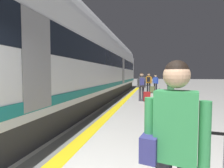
% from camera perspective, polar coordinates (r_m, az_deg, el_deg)
% --- Properties ---
extents(safety_line_strip, '(0.36, 80.00, 0.01)m').
position_cam_1_polar(safety_line_strip, '(11.38, 4.44, -4.99)').
color(safety_line_strip, yellow).
rests_on(safety_line_strip, ground).
extents(tactile_edge_band, '(0.59, 80.00, 0.01)m').
position_cam_1_polar(tactile_edge_band, '(11.43, 2.89, -4.95)').
color(tactile_edge_band, slate).
rests_on(tactile_edge_band, ground).
extents(high_speed_train, '(2.94, 31.45, 4.97)m').
position_cam_1_polar(high_speed_train, '(8.89, -12.23, 8.79)').
color(high_speed_train, '#38383D').
rests_on(high_speed_train, ground).
extents(traveller_foreground, '(0.58, 0.31, 1.76)m').
position_cam_1_polar(traveller_foreground, '(1.72, 19.45, -18.13)').
color(traveller_foreground, '#383842').
rests_on(traveller_foreground, ground).
extents(passenger_near, '(0.54, 0.37, 1.73)m').
position_cam_1_polar(passenger_near, '(10.56, 9.71, -0.08)').
color(passenger_near, '#383842').
rests_on(passenger_near, ground).
extents(suitcase_near, '(0.43, 0.32, 0.98)m').
position_cam_1_polar(suitcase_near, '(10.52, 11.37, -3.95)').
color(suitcase_near, '#A51E1E').
rests_on(suitcase_near, ground).
extents(passenger_mid, '(0.54, 0.35, 1.72)m').
position_cam_1_polar(passenger_mid, '(15.39, 11.95, 0.92)').
color(passenger_mid, black).
rests_on(passenger_mid, ground).
extents(suitcase_mid, '(0.42, 0.30, 0.98)m').
position_cam_1_polar(suitcase_mid, '(15.24, 13.12, -1.74)').
color(suitcase_mid, '#596038').
rests_on(suitcase_mid, ground).
extents(passenger_far, '(0.48, 0.27, 1.59)m').
position_cam_1_polar(passenger_far, '(16.35, 14.12, 0.68)').
color(passenger_far, black).
rests_on(passenger_far, ground).
extents(duffel_bag_far, '(0.44, 0.26, 0.36)m').
position_cam_1_polar(duffel_bag_far, '(16.12, 15.23, -2.12)').
color(duffel_bag_far, black).
rests_on(duffel_bag_far, ground).
extents(waste_bin, '(0.46, 0.46, 0.91)m').
position_cam_1_polar(waste_bin, '(12.22, 18.71, -2.44)').
color(waste_bin, '#2D6638').
rests_on(waste_bin, ground).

